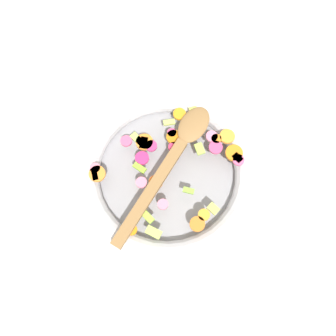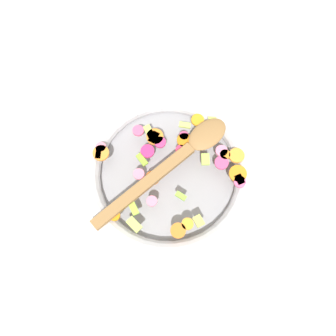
# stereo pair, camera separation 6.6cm
# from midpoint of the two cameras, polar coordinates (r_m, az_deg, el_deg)

# --- Properties ---
(ground_plane) EXTENTS (4.00, 4.00, 0.00)m
(ground_plane) POSITION_cam_midpoint_polar(r_m,az_deg,el_deg) (0.71, -2.64, -1.68)
(ground_plane) COLOR silver
(skillet) EXTENTS (0.38, 0.38, 0.05)m
(skillet) POSITION_cam_midpoint_polar(r_m,az_deg,el_deg) (0.69, -2.72, -1.15)
(skillet) COLOR gray
(skillet) RESTS_ON ground_plane
(chopped_vegetables) EXTENTS (0.32, 0.28, 0.01)m
(chopped_vegetables) POSITION_cam_midpoint_polar(r_m,az_deg,el_deg) (0.66, -1.85, 0.76)
(chopped_vegetables) COLOR orange
(chopped_vegetables) RESTS_ON skillet
(wooden_spoon) EXTENTS (0.21, 0.30, 0.01)m
(wooden_spoon) POSITION_cam_midpoint_polar(r_m,az_deg,el_deg) (0.65, -1.96, 1.33)
(wooden_spoon) COLOR olive
(wooden_spoon) RESTS_ON chopped_vegetables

